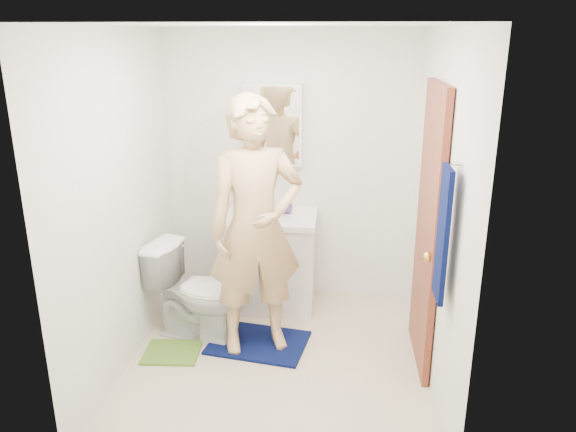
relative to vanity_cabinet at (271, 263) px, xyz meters
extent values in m
cube|color=beige|center=(0.15, -0.91, -0.41)|extent=(2.20, 2.40, 0.02)
cube|color=white|center=(0.15, -0.91, 2.01)|extent=(2.20, 2.40, 0.02)
cube|color=white|center=(0.15, 0.30, 0.80)|extent=(2.20, 0.02, 2.40)
cube|color=white|center=(0.15, -2.12, 0.80)|extent=(2.20, 0.02, 2.40)
cube|color=white|center=(-0.96, -0.91, 0.80)|extent=(0.02, 2.40, 2.40)
cube|color=white|center=(1.26, -0.91, 0.80)|extent=(0.02, 2.40, 2.40)
cube|color=white|center=(0.00, 0.00, 0.00)|extent=(0.75, 0.55, 0.80)
cube|color=white|center=(0.00, 0.00, 0.43)|extent=(0.79, 0.59, 0.05)
cylinder|color=white|center=(0.00, 0.00, 0.44)|extent=(0.40, 0.40, 0.03)
cylinder|color=silver|center=(0.00, 0.18, 0.51)|extent=(0.03, 0.03, 0.12)
cube|color=white|center=(0.00, 0.22, 1.20)|extent=(0.50, 0.12, 0.70)
cube|color=white|center=(0.00, 0.16, 1.20)|extent=(0.46, 0.01, 0.66)
cube|color=brown|center=(1.22, -0.76, 0.62)|extent=(0.05, 0.80, 2.05)
sphere|color=gold|center=(1.18, -1.08, 0.55)|extent=(0.07, 0.07, 0.07)
cube|color=#070F42|center=(1.18, -1.48, 0.85)|extent=(0.03, 0.24, 0.80)
cylinder|color=silver|center=(1.22, -1.48, 1.27)|extent=(0.06, 0.02, 0.02)
imported|color=white|center=(-0.52, -0.60, -0.01)|extent=(0.85, 0.61, 0.78)
cube|color=#070F42|center=(-0.02, -0.70, -0.39)|extent=(0.83, 0.65, 0.02)
cube|color=#57842C|center=(-0.67, -0.90, -0.39)|extent=(0.43, 0.37, 0.02)
imported|color=#C75D62|center=(-0.17, -0.07, 0.54)|extent=(0.10, 0.10, 0.19)
imported|color=#563F8A|center=(0.13, 0.07, 0.50)|extent=(0.14, 0.14, 0.09)
imported|color=tan|center=(-0.02, -0.74, 0.59)|extent=(0.82, 0.68, 1.94)
camera|label=1|loc=(0.57, -4.58, 1.96)|focal=35.00mm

